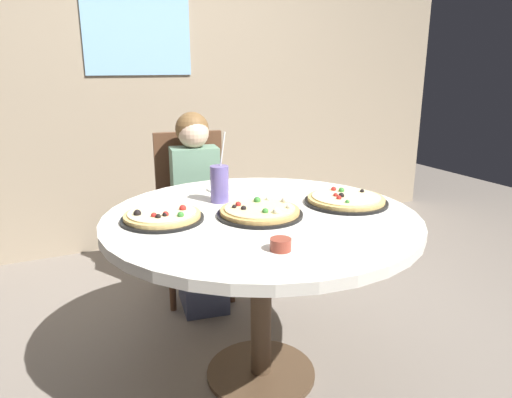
% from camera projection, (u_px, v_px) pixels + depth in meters
% --- Properties ---
extents(ground_plane, '(8.00, 8.00, 0.00)m').
position_uv_depth(ground_plane, '(261.00, 374.00, 2.09)').
color(ground_plane, slate).
extents(wall_with_window, '(5.20, 0.14, 2.90)m').
position_uv_depth(wall_with_window, '(145.00, 47.00, 3.33)').
color(wall_with_window, gray).
rests_on(wall_with_window, ground_plane).
extents(dining_table, '(1.26, 1.26, 0.75)m').
position_uv_depth(dining_table, '(261.00, 236.00, 1.91)').
color(dining_table, silver).
rests_on(dining_table, ground_plane).
extents(chair_wooden, '(0.45, 0.45, 0.95)m').
position_uv_depth(chair_wooden, '(192.00, 204.00, 2.78)').
color(chair_wooden, brown).
rests_on(chair_wooden, ground_plane).
extents(diner_child, '(0.30, 0.43, 1.08)m').
position_uv_depth(diner_child, '(199.00, 221.00, 2.63)').
color(diner_child, '#3F4766').
rests_on(diner_child, ground_plane).
extents(pizza_veggie, '(0.34, 0.34, 0.05)m').
position_uv_depth(pizza_veggie, '(260.00, 212.00, 1.86)').
color(pizza_veggie, black).
rests_on(pizza_veggie, dining_table).
extents(pizza_cheese, '(0.32, 0.32, 0.05)m').
position_uv_depth(pizza_cheese, '(162.00, 216.00, 1.81)').
color(pizza_cheese, black).
rests_on(pizza_cheese, dining_table).
extents(pizza_pepperoni, '(0.36, 0.36, 0.05)m').
position_uv_depth(pizza_pepperoni, '(346.00, 200.00, 2.03)').
color(pizza_pepperoni, black).
rests_on(pizza_pepperoni, dining_table).
extents(soda_cup, '(0.08, 0.08, 0.31)m').
position_uv_depth(soda_cup, '(220.00, 184.00, 2.03)').
color(soda_cup, '#6659A5').
rests_on(soda_cup, dining_table).
extents(sauce_bowl, '(0.07, 0.07, 0.04)m').
position_uv_depth(sauce_bowl, '(281.00, 244.00, 1.51)').
color(sauce_bowl, brown).
rests_on(sauce_bowl, dining_table).
extents(plate_small, '(0.18, 0.18, 0.01)m').
position_uv_depth(plate_small, '(226.00, 188.00, 2.26)').
color(plate_small, white).
rests_on(plate_small, dining_table).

